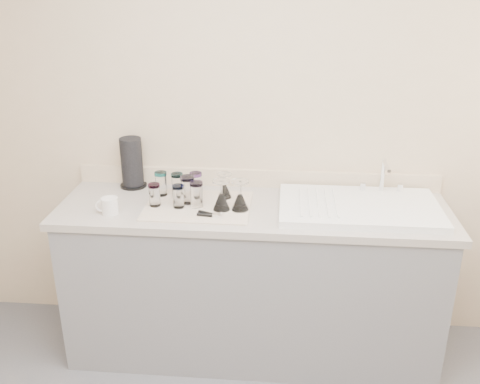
# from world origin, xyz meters

# --- Properties ---
(room_envelope) EXTENTS (3.54, 3.50, 2.52)m
(room_envelope) POSITION_xyz_m (0.00, 0.00, 1.56)
(room_envelope) COLOR #535358
(room_envelope) RESTS_ON ground
(counter_unit) EXTENTS (2.06, 0.62, 0.90)m
(counter_unit) POSITION_xyz_m (0.00, 1.20, 0.45)
(counter_unit) COLOR slate
(counter_unit) RESTS_ON ground
(sink_unit) EXTENTS (0.82, 0.50, 0.22)m
(sink_unit) POSITION_xyz_m (0.55, 1.20, 0.92)
(sink_unit) COLOR white
(sink_unit) RESTS_ON counter_unit
(dish_towel) EXTENTS (0.55, 0.42, 0.01)m
(dish_towel) POSITION_xyz_m (-0.29, 1.17, 0.90)
(dish_towel) COLOR silver
(dish_towel) RESTS_ON counter_unit
(tumbler_teal) EXTENTS (0.07, 0.07, 0.13)m
(tumbler_teal) POSITION_xyz_m (-0.51, 1.29, 0.98)
(tumbler_teal) COLOR white
(tumbler_teal) RESTS_ON dish_towel
(tumbler_cyan) EXTENTS (0.06, 0.06, 0.13)m
(tumbler_cyan) POSITION_xyz_m (-0.42, 1.29, 0.97)
(tumbler_cyan) COLOR white
(tumbler_cyan) RESTS_ON dish_towel
(tumbler_purple) EXTENTS (0.07, 0.07, 0.13)m
(tumbler_purple) POSITION_xyz_m (-0.32, 1.30, 0.98)
(tumbler_purple) COLOR white
(tumbler_purple) RESTS_ON dish_towel
(tumbler_magenta) EXTENTS (0.06, 0.06, 0.12)m
(tumbler_magenta) POSITION_xyz_m (-0.51, 1.15, 0.97)
(tumbler_magenta) COLOR white
(tumbler_magenta) RESTS_ON dish_towel
(tumbler_blue) EXTENTS (0.06, 0.06, 0.12)m
(tumbler_blue) POSITION_xyz_m (-0.38, 1.14, 0.97)
(tumbler_blue) COLOR white
(tumbler_blue) RESTS_ON dish_towel
(tumbler_lavender) EXTENTS (0.07, 0.07, 0.14)m
(tumbler_lavender) POSITION_xyz_m (-0.29, 1.16, 0.98)
(tumbler_lavender) COLOR white
(tumbler_lavender) RESTS_ON dish_towel
(tumbler_extra) EXTENTS (0.08, 0.08, 0.15)m
(tumbler_extra) POSITION_xyz_m (-0.35, 1.20, 0.98)
(tumbler_extra) COLOR white
(tumbler_extra) RESTS_ON dish_towel
(goblet_back_left) EXTENTS (0.08, 0.08, 0.14)m
(goblet_back_left) POSITION_xyz_m (-0.16, 1.29, 0.95)
(goblet_back_left) COLOR white
(goblet_back_left) RESTS_ON dish_towel
(goblet_front_left) EXTENTS (0.09, 0.09, 0.16)m
(goblet_front_left) POSITION_xyz_m (-0.16, 1.13, 0.96)
(goblet_front_left) COLOR white
(goblet_front_left) RESTS_ON dish_towel
(goblet_front_right) EXTENTS (0.09, 0.09, 0.16)m
(goblet_front_right) POSITION_xyz_m (-0.06, 1.14, 0.96)
(goblet_front_right) COLOR white
(goblet_front_right) RESTS_ON dish_towel
(can_opener) EXTENTS (0.14, 0.07, 0.02)m
(can_opener) POSITION_xyz_m (-0.20, 1.04, 0.92)
(can_opener) COLOR silver
(can_opener) RESTS_ON dish_towel
(white_mug) EXTENTS (0.12, 0.09, 0.09)m
(white_mug) POSITION_xyz_m (-0.72, 1.05, 0.94)
(white_mug) COLOR silver
(white_mug) RESTS_ON counter_unit
(paper_towel_roll) EXTENTS (0.15, 0.15, 0.29)m
(paper_towel_roll) POSITION_xyz_m (-0.71, 1.43, 1.04)
(paper_towel_roll) COLOR black
(paper_towel_roll) RESTS_ON counter_unit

